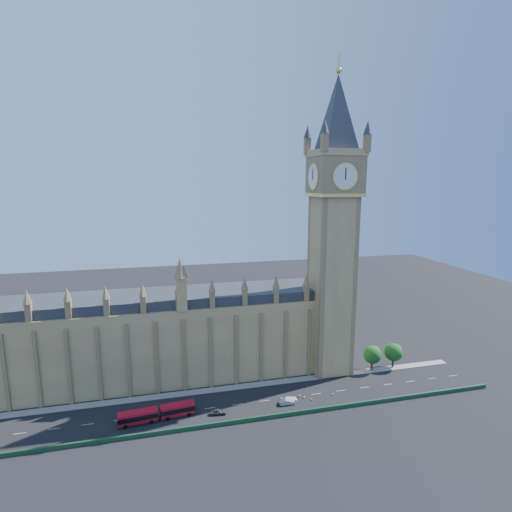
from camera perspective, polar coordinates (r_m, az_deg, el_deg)
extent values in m
plane|color=black|center=(120.82, -4.63, -20.60)|extent=(400.00, 400.00, 0.00)
cube|color=#A58250|center=(134.22, -17.11, -11.78)|extent=(120.00, 20.00, 25.00)
cube|color=#2D3035|center=(129.67, -17.44, -6.04)|extent=(120.00, 18.00, 3.00)
cube|color=#A58250|center=(132.36, 10.67, -4.27)|extent=(12.00, 12.00, 58.00)
cube|color=olive|center=(128.09, 11.21, 11.05)|extent=(14.00, 14.00, 12.00)
cylinder|color=silver|center=(121.64, 12.65, 11.04)|extent=(7.20, 0.30, 7.20)
cube|color=#A58250|center=(128.37, 11.32, 14.17)|extent=(14.50, 14.50, 2.00)
pyramid|color=#2D3035|center=(131.93, 11.71, 24.18)|extent=(20.59, 20.59, 22.00)
sphere|color=#F2C64C|center=(132.12, 11.73, 24.52)|extent=(1.80, 1.80, 1.80)
cube|color=#1E4C2D|center=(112.97, -3.84, -22.66)|extent=(160.00, 0.60, 1.20)
cube|color=gray|center=(128.92, -5.35, -18.43)|extent=(160.00, 3.00, 0.16)
cylinder|color=#382619|center=(144.34, 16.21, -14.65)|extent=(0.70, 0.70, 4.00)
sphere|color=#1B4612|center=(142.92, 16.28, -13.38)|extent=(6.00, 6.00, 6.00)
sphere|color=#1B4612|center=(143.29, 16.52, -13.06)|extent=(4.38, 4.38, 4.38)
cylinder|color=#382619|center=(148.27, 18.97, -14.12)|extent=(0.70, 0.70, 4.00)
sphere|color=#1B4612|center=(146.88, 19.06, -12.87)|extent=(6.00, 6.00, 6.00)
sphere|color=#1B4612|center=(147.29, 19.27, -12.56)|extent=(4.38, 4.38, 4.38)
cube|color=red|center=(116.84, -16.50, -21.24)|extent=(10.40, 3.85, 3.39)
cube|color=red|center=(117.54, -11.15, -20.78)|extent=(9.28, 3.74, 3.39)
cube|color=black|center=(116.63, -16.51, -21.07)|extent=(10.46, 3.91, 1.29)
cube|color=black|center=(117.33, -11.16, -20.61)|extent=(9.33, 3.79, 1.29)
cylinder|color=black|center=(117.15, -13.96, -21.11)|extent=(1.15, 2.79, 2.71)
cylinder|color=black|center=(116.20, -18.15, -22.19)|extent=(1.16, 0.45, 1.13)
cylinder|color=black|center=(118.60, -18.20, -21.46)|extent=(1.16, 0.45, 1.13)
cylinder|color=black|center=(116.36, -14.70, -21.94)|extent=(1.16, 0.45, 1.13)
cylinder|color=black|center=(118.76, -14.84, -21.23)|extent=(1.16, 0.45, 1.13)
cylinder|color=black|center=(116.65, -12.53, -21.75)|extent=(1.16, 0.45, 1.13)
cylinder|color=black|center=(119.04, -12.72, -21.04)|extent=(1.16, 0.45, 1.13)
cylinder|color=black|center=(117.30, -9.52, -21.44)|extent=(1.16, 0.45, 1.13)
cylinder|color=black|center=(119.68, -9.78, -20.74)|extent=(1.16, 0.45, 1.13)
imported|color=#3A3B41|center=(117.13, -5.37, -21.29)|extent=(4.44, 2.25, 1.45)
imported|color=#9B9DA2|center=(121.19, 4.47, -20.07)|extent=(4.67, 1.80, 1.52)
imported|color=white|center=(122.58, 4.78, -19.73)|extent=(4.96, 2.38, 1.39)
cube|color=black|center=(124.07, 7.97, -19.76)|extent=(0.56, 0.56, 0.04)
cone|color=#E9390C|center=(123.90, 7.97, -19.62)|extent=(0.61, 0.61, 0.74)
cylinder|color=white|center=(123.84, 7.97, -19.58)|extent=(0.36, 0.36, 0.13)
cube|color=black|center=(127.65, 10.98, -18.93)|extent=(0.47, 0.47, 0.04)
cone|color=#DA3F0B|center=(127.50, 10.98, -18.81)|extent=(0.52, 0.52, 0.65)
cylinder|color=white|center=(127.45, 10.99, -18.77)|extent=(0.32, 0.32, 0.11)
cube|color=black|center=(125.43, 6.23, -19.36)|extent=(0.54, 0.54, 0.05)
cone|color=#F9440D|center=(125.24, 6.23, -19.21)|extent=(0.60, 0.60, 0.79)
cylinder|color=white|center=(125.19, 6.23, -19.17)|extent=(0.38, 0.38, 0.14)
cube|color=black|center=(124.82, 6.93, -19.53)|extent=(0.50, 0.50, 0.04)
cone|color=orange|center=(124.64, 6.94, -19.39)|extent=(0.55, 0.55, 0.76)
cylinder|color=white|center=(124.59, 6.94, -19.35)|extent=(0.37, 0.37, 0.13)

